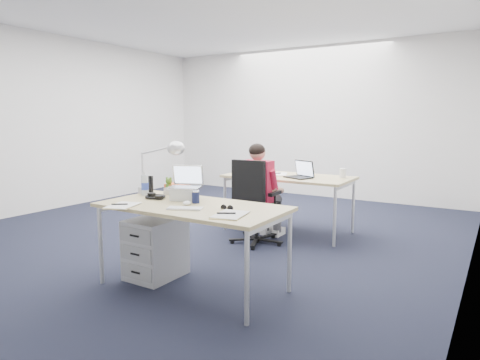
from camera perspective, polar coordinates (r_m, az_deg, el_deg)
name	(u,v)px	position (r m, az deg, el deg)	size (l,w,h in m)	color
floor	(196,236)	(5.42, -5.94, -7.45)	(7.00, 7.00, 0.00)	black
room	(193,97)	(5.24, -6.22, 10.94)	(6.02, 7.02, 2.80)	silver
desk_near	(192,210)	(3.65, -6.41, -4.04)	(1.60, 0.80, 0.73)	tan
desk_far	(288,179)	(5.53, 6.47, 0.08)	(1.60, 0.80, 0.73)	tan
office_chair	(255,220)	(5.03, 2.07, -5.32)	(0.66, 0.66, 1.00)	black
seated_person	(262,192)	(5.11, 2.98, -1.60)	(0.36, 0.62, 1.16)	#BD1B39
drawer_pedestal_near	(156,248)	(4.06, -11.16, -8.85)	(0.40, 0.50, 0.55)	#A6A9AC
drawer_pedestal_far	(256,207)	(5.79, 2.17, -3.62)	(0.40, 0.50, 0.55)	#A6A9AC
silver_laptop	(184,183)	(3.87, -7.46, -0.42)	(0.28, 0.22, 0.30)	silver
wireless_keyboard	(185,208)	(3.48, -7.34, -3.75)	(0.28, 0.12, 0.01)	white
computer_mouse	(187,203)	(3.63, -7.11, -3.08)	(0.06, 0.10, 0.04)	white
headphones	(155,196)	(4.01, -11.23, -2.11)	(0.24, 0.19, 0.04)	black
can_koozie	(196,197)	(3.72, -5.93, -2.25)	(0.07, 0.07, 0.11)	#161C45
water_bottle	(145,184)	(4.17, -12.58, -0.48)	(0.07, 0.07, 0.22)	silver
bear_figurine	(169,186)	(4.18, -9.46, -0.74)	(0.09, 0.07, 0.17)	#376C1D
book_stack	(178,189)	(4.18, -8.33, -1.21)	(0.22, 0.17, 0.10)	silver
cordless_phone	(151,184)	(4.33, -11.83, -0.53)	(0.04, 0.03, 0.16)	black
papers_left	(121,206)	(3.71, -15.55, -3.30)	(0.20, 0.29, 0.01)	#E3D083
papers_right	(228,215)	(3.23, -1.54, -4.66)	(0.21, 0.31, 0.01)	#E3D083
sunglasses	(227,208)	(3.44, -1.76, -3.74)	(0.11, 0.05, 0.03)	black
desk_lamp	(155,167)	(4.14, -11.26, 1.75)	(0.48, 0.17, 0.55)	silver
dark_laptop	(298,169)	(5.32, 7.76, 1.47)	(0.31, 0.30, 0.23)	black
far_cup	(343,173)	(5.47, 13.54, 0.91)	(0.08, 0.08, 0.11)	white
far_papers	(277,174)	(5.63, 4.92, 0.76)	(0.23, 0.33, 0.01)	white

